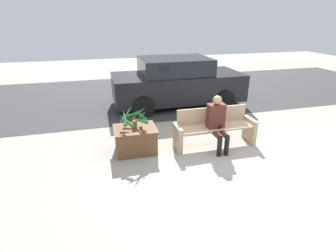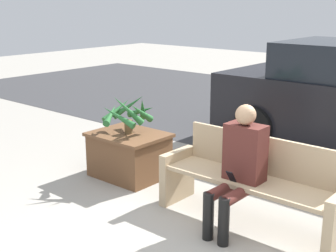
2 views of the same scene
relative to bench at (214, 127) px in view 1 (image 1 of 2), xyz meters
name	(u,v)px [view 1 (image 1 of 2)]	position (x,y,z in m)	size (l,w,h in m)	color
ground_plane	(230,161)	(0.03, -0.81, -0.42)	(30.00, 30.00, 0.00)	#9E998E
road_surface	(165,92)	(0.03, 4.66, -0.42)	(20.00, 6.00, 0.01)	#38383A
bench	(214,127)	(0.00, 0.00, 0.00)	(1.88, 0.51, 0.86)	tan
person_seated	(217,121)	(-0.03, -0.19, 0.24)	(0.38, 0.62, 1.22)	#51231E
planter_box	(135,139)	(-1.81, 0.12, -0.12)	(0.91, 0.72, 0.56)	brown
potted_plant	(134,116)	(-1.82, 0.12, 0.40)	(0.64, 0.65, 0.52)	brown
parked_car	(177,82)	(0.03, 3.10, 0.34)	(4.23, 1.98, 1.57)	black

